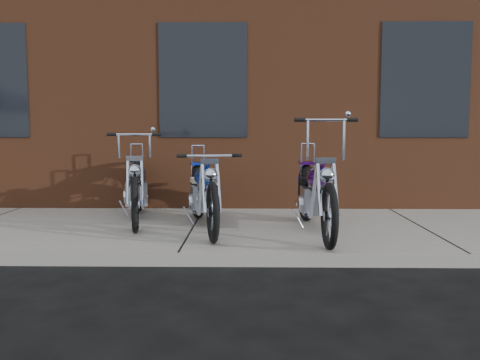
{
  "coord_description": "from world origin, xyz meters",
  "views": [
    {
      "loc": [
        0.73,
        -5.14,
        1.4
      ],
      "look_at": [
        0.62,
        0.8,
        0.83
      ],
      "focal_mm": 38.0,
      "sensor_mm": 36.0,
      "label": 1
    }
  ],
  "objects": [
    {
      "name": "chopper_blue",
      "position": [
        0.15,
        1.35,
        0.58
      ],
      "size": [
        0.72,
        2.38,
        1.05
      ],
      "rotation": [
        0.0,
        0.0,
        -1.37
      ],
      "color": "black",
      "rests_on": "sidewalk"
    },
    {
      "name": "chopper_purple",
      "position": [
        1.55,
        1.09,
        0.6
      ],
      "size": [
        0.61,
        2.49,
        1.39
      ],
      "rotation": [
        0.0,
        0.0,
        -1.54
      ],
      "color": "black",
      "rests_on": "sidewalk"
    },
    {
      "name": "building_brick",
      "position": [
        0.0,
        8.0,
        4.0
      ],
      "size": [
        22.0,
        10.0,
        8.0
      ],
      "primitive_type": "cube",
      "color": "brown",
      "rests_on": "ground"
    },
    {
      "name": "ground",
      "position": [
        0.0,
        0.0,
        0.0
      ],
      "size": [
        120.0,
        120.0,
        0.0
      ],
      "primitive_type": "plane",
      "color": "black",
      "rests_on": "ground"
    },
    {
      "name": "sidewalk",
      "position": [
        0.0,
        1.5,
        0.07
      ],
      "size": [
        22.0,
        3.0,
        0.15
      ],
      "primitive_type": "cube",
      "color": "gray",
      "rests_on": "ground"
    },
    {
      "name": "chopper_third",
      "position": [
        -0.85,
        1.91,
        0.59
      ],
      "size": [
        0.72,
        2.4,
        1.23
      ],
      "rotation": [
        0.0,
        0.0,
        -1.37
      ],
      "color": "black",
      "rests_on": "sidewalk"
    }
  ]
}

